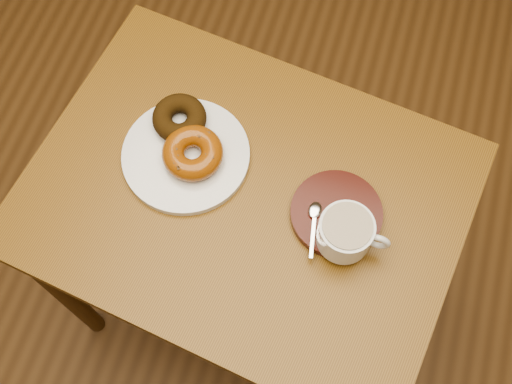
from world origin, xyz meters
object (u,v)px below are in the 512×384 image
(donut_plate, at_px, (186,155))
(saucer, at_px, (336,214))
(coffee_cup, at_px, (346,233))
(cafe_table, at_px, (246,217))

(donut_plate, xyz_separation_m, saucer, (0.28, -0.03, 0.00))
(saucer, bearing_deg, donut_plate, 173.29)
(saucer, height_order, coffee_cup, coffee_cup)
(donut_plate, height_order, coffee_cup, coffee_cup)
(donut_plate, bearing_deg, saucer, -6.71)
(cafe_table, bearing_deg, donut_plate, 170.73)
(cafe_table, relative_size, donut_plate, 3.63)
(donut_plate, relative_size, saucer, 1.45)
(donut_plate, bearing_deg, coffee_cup, -14.27)
(cafe_table, bearing_deg, coffee_cup, -3.55)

